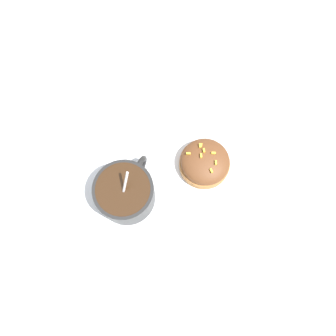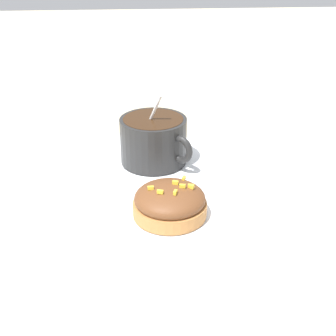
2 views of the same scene
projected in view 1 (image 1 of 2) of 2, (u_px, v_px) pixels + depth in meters
ground_plane at (168, 185)px, 0.57m from camera, size 3.00×3.00×0.00m
paper_napkin at (168, 185)px, 0.57m from camera, size 0.35×0.36×0.00m
coffee_cup at (126, 195)px, 0.52m from camera, size 0.10×0.10×0.11m
frosted_pastry at (205, 162)px, 0.56m from camera, size 0.09×0.09×0.04m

